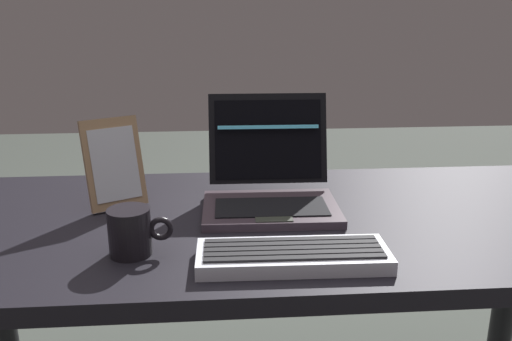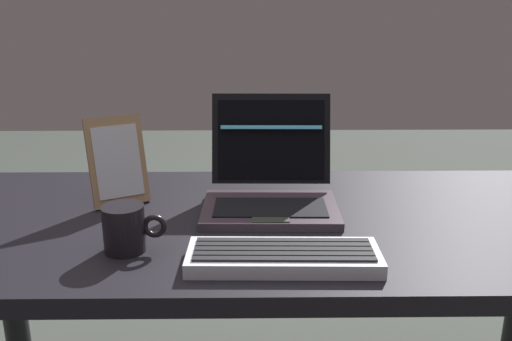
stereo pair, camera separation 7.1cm
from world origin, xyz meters
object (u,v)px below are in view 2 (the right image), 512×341
object	(u,v)px
laptop_front	(270,186)
photo_frame	(117,161)
external_keyboard	(283,257)
coffee_mug	(125,228)

from	to	relation	value
laptop_front	photo_frame	size ratio (longest dim) A/B	1.49
laptop_front	external_keyboard	xyz separation A→B (m)	(0.01, -0.28, -0.03)
photo_frame	coffee_mug	world-z (taller)	photo_frame
photo_frame	coffee_mug	bearing A→B (deg)	-74.57
laptop_front	photo_frame	distance (m)	0.34
photo_frame	laptop_front	bearing A→B (deg)	-4.43
coffee_mug	laptop_front	bearing A→B (deg)	38.98
laptop_front	coffee_mug	bearing A→B (deg)	-141.02
laptop_front	photo_frame	xyz separation A→B (m)	(-0.34, 0.03, 0.05)
laptop_front	external_keyboard	bearing A→B (deg)	-87.30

